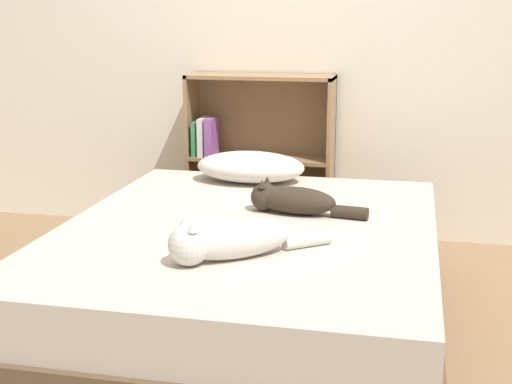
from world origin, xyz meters
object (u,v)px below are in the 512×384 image
cat_dark (292,200)px  bed (249,277)px  pillow (251,167)px  bookshelf (258,155)px  cat_light (227,241)px

cat_dark → bed: bearing=63.7°
pillow → bookshelf: bookshelf is taller
cat_dark → bookshelf: bearing=-62.5°
cat_light → pillow: bearing=-118.7°
pillow → bookshelf: size_ratio=0.59×
bookshelf → cat_light: bearing=-81.2°
pillow → cat_light: size_ratio=1.05×
pillow → bookshelf: bearing=98.3°
pillow → bookshelf: (-0.07, 0.50, -0.04)m
pillow → cat_light: 1.15m
cat_light → cat_dark: (0.12, 0.61, -0.01)m
bed → cat_dark: 0.37m
pillow → cat_dark: 0.60m
cat_dark → bookshelf: (-0.37, 1.02, -0.02)m
cat_light → bookshelf: bookshelf is taller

